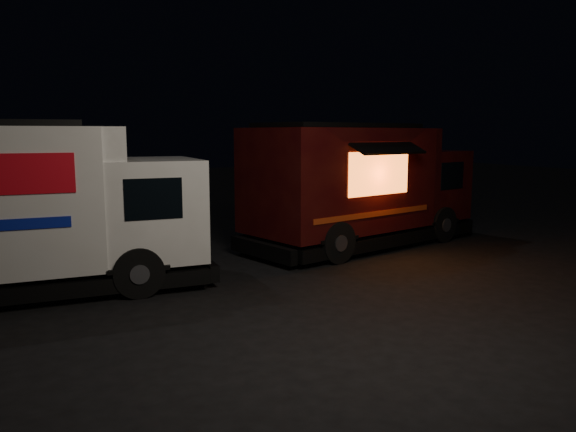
# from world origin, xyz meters

# --- Properties ---
(ground) EXTENTS (80.00, 80.00, 0.00)m
(ground) POSITION_xyz_m (0.00, 0.00, 0.00)
(ground) COLOR black
(ground) RESTS_ON ground
(white_truck) EXTENTS (7.55, 2.88, 3.37)m
(white_truck) POSITION_xyz_m (-4.72, 2.16, 1.69)
(white_truck) COLOR silver
(white_truck) RESTS_ON ground
(red_truck) EXTENTS (7.72, 4.33, 3.39)m
(red_truck) POSITION_xyz_m (4.08, 3.44, 1.70)
(red_truck) COLOR #3B0D0A
(red_truck) RESTS_ON ground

